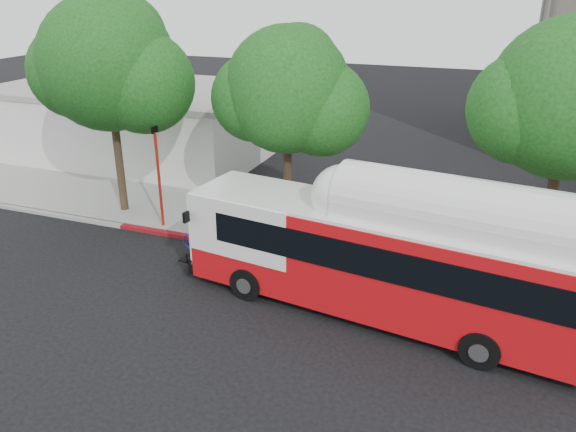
# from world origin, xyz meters

# --- Properties ---
(ground) EXTENTS (120.00, 120.00, 0.00)m
(ground) POSITION_xyz_m (0.00, 0.00, 0.00)
(ground) COLOR black
(ground) RESTS_ON ground
(sidewalk) EXTENTS (60.00, 5.00, 0.15)m
(sidewalk) POSITION_xyz_m (0.00, 6.50, 0.07)
(sidewalk) COLOR gray
(sidewalk) RESTS_ON ground
(curb_strip) EXTENTS (60.00, 0.30, 0.15)m
(curb_strip) POSITION_xyz_m (0.00, 3.90, 0.07)
(curb_strip) COLOR gray
(curb_strip) RESTS_ON ground
(red_curb_segment) EXTENTS (10.00, 0.32, 0.16)m
(red_curb_segment) POSITION_xyz_m (-3.00, 3.90, 0.08)
(red_curb_segment) COLOR maroon
(red_curb_segment) RESTS_ON ground
(street_tree_left) EXTENTS (6.67, 5.80, 9.74)m
(street_tree_left) POSITION_xyz_m (-8.53, 5.56, 6.60)
(street_tree_left) COLOR #2D2116
(street_tree_left) RESTS_ON ground
(street_tree_mid) EXTENTS (5.75, 5.00, 8.62)m
(street_tree_mid) POSITION_xyz_m (-0.59, 6.06, 5.91)
(street_tree_mid) COLOR #2D2116
(street_tree_mid) RESTS_ON ground
(low_commercial_bldg) EXTENTS (16.20, 10.20, 4.25)m
(low_commercial_bldg) POSITION_xyz_m (-14.00, 14.00, 2.15)
(low_commercial_bldg) COLOR silver
(low_commercial_bldg) RESTS_ON ground
(transit_bus) EXTENTS (13.83, 4.51, 4.03)m
(transit_bus) POSITION_xyz_m (4.00, 1.02, 1.88)
(transit_bus) COLOR red
(transit_bus) RESTS_ON ground
(signal_pole) EXTENTS (0.13, 0.43, 4.55)m
(signal_pole) POSITION_xyz_m (-6.27, 4.50, 2.34)
(signal_pole) COLOR red
(signal_pole) RESTS_ON ground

